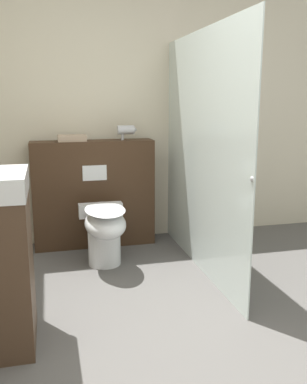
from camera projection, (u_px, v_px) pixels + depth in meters
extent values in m
plane|color=#565451|center=(188.00, 366.00, 2.28)|extent=(12.00, 12.00, 0.00)
cube|color=beige|center=(116.00, 114.00, 4.16)|extent=(8.00, 0.06, 2.50)
cube|color=#3D2819|center=(94.00, 194.00, 4.08)|extent=(1.14, 0.25, 1.01)
cube|color=white|center=(95.00, 173.00, 3.91)|extent=(0.22, 0.01, 0.14)
cube|color=silver|center=(201.00, 154.00, 3.44)|extent=(0.01, 1.87, 1.92)
sphere|color=#B2B2B7|center=(253.00, 179.00, 2.58)|extent=(0.04, 0.04, 0.04)
cylinder|color=white|center=(104.00, 244.00, 3.65)|extent=(0.28, 0.28, 0.37)
ellipsoid|color=white|center=(105.00, 224.00, 3.52)|extent=(0.34, 0.56, 0.22)
ellipsoid|color=white|center=(105.00, 209.00, 3.49)|extent=(0.33, 0.55, 0.02)
cube|color=white|center=(101.00, 210.00, 3.80)|extent=(0.39, 0.11, 0.12)
cylinder|color=#B7B7BC|center=(126.00, 130.00, 4.01)|extent=(0.16, 0.08, 0.08)
cone|color=#B7B7BC|center=(135.00, 130.00, 4.04)|extent=(0.03, 0.07, 0.07)
cylinder|color=#B7B7BC|center=(122.00, 135.00, 4.02)|extent=(0.03, 0.03, 0.09)
cube|color=tan|center=(72.00, 138.00, 3.91)|extent=(0.26, 0.16, 0.06)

